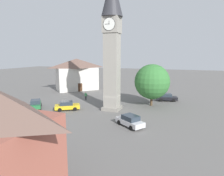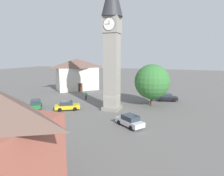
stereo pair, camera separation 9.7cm
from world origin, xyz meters
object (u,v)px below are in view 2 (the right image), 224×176
(car_red_corner, at_px, (36,104))
(tree, at_px, (152,82))
(clock_tower, at_px, (112,32))
(car_silver_kerb, at_px, (67,106))
(pedestrian, at_px, (86,95))
(building_terrace_right, at_px, (77,74))
(car_blue_kerb, at_px, (130,121))
(car_white_side, at_px, (167,97))

(car_red_corner, height_order, tree, tree)
(clock_tower, relative_size, car_red_corner, 5.16)
(car_silver_kerb, bearing_deg, car_red_corner, 8.69)
(tree, bearing_deg, pedestrian, 0.06)
(tree, bearing_deg, car_silver_kerb, 31.12)
(clock_tower, height_order, pedestrian, clock_tower)
(car_red_corner, bearing_deg, clock_tower, -163.86)
(clock_tower, xyz_separation_m, car_silver_kerb, (7.09, 2.85, -12.21))
(pedestrian, relative_size, building_terrace_right, 0.14)
(clock_tower, relative_size, building_terrace_right, 1.89)
(car_silver_kerb, xyz_separation_m, pedestrian, (0.52, -7.84, 0.25))
(car_blue_kerb, bearing_deg, car_silver_kerb, -17.66)
(car_blue_kerb, bearing_deg, tree, -94.94)
(car_red_corner, relative_size, building_terrace_right, 0.37)
(car_white_side, distance_m, tree, 6.48)
(clock_tower, height_order, car_red_corner, clock_tower)
(car_white_side, distance_m, pedestrian, 16.60)
(car_red_corner, bearing_deg, pedestrian, -121.28)
(pedestrian, height_order, tree, tree)
(tree, bearing_deg, car_blue_kerb, 85.06)
(car_red_corner, distance_m, pedestrian, 10.22)
(clock_tower, bearing_deg, pedestrian, -33.32)
(car_white_side, bearing_deg, car_red_corner, 32.52)
(car_red_corner, xyz_separation_m, car_white_side, (-21.20, -13.52, 0.00))
(pedestrian, bearing_deg, car_silver_kerb, 93.79)
(car_red_corner, distance_m, car_white_side, 25.14)
(car_red_corner, relative_size, pedestrian, 2.54)
(car_white_side, bearing_deg, car_blue_kerb, 78.43)
(car_blue_kerb, distance_m, car_red_corner, 18.07)
(pedestrian, bearing_deg, building_terrace_right, -52.17)
(clock_tower, distance_m, car_red_corner, 18.16)
(car_blue_kerb, height_order, tree, tree)
(clock_tower, bearing_deg, building_terrace_right, -44.28)
(tree, bearing_deg, car_red_corner, 24.91)
(building_terrace_right, bearing_deg, clock_tower, 135.72)
(car_silver_kerb, relative_size, car_white_side, 1.00)
(car_blue_kerb, xyz_separation_m, car_white_side, (-3.37, -16.45, 0.00))
(car_blue_kerb, bearing_deg, car_red_corner, -9.33)
(clock_tower, xyz_separation_m, pedestrian, (7.60, -5.00, -11.96))
(car_silver_kerb, distance_m, building_terrace_right, 19.92)
(car_white_side, xyz_separation_m, building_terrace_right, (23.62, -5.17, 3.48))
(car_silver_kerb, distance_m, car_red_corner, 5.89)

